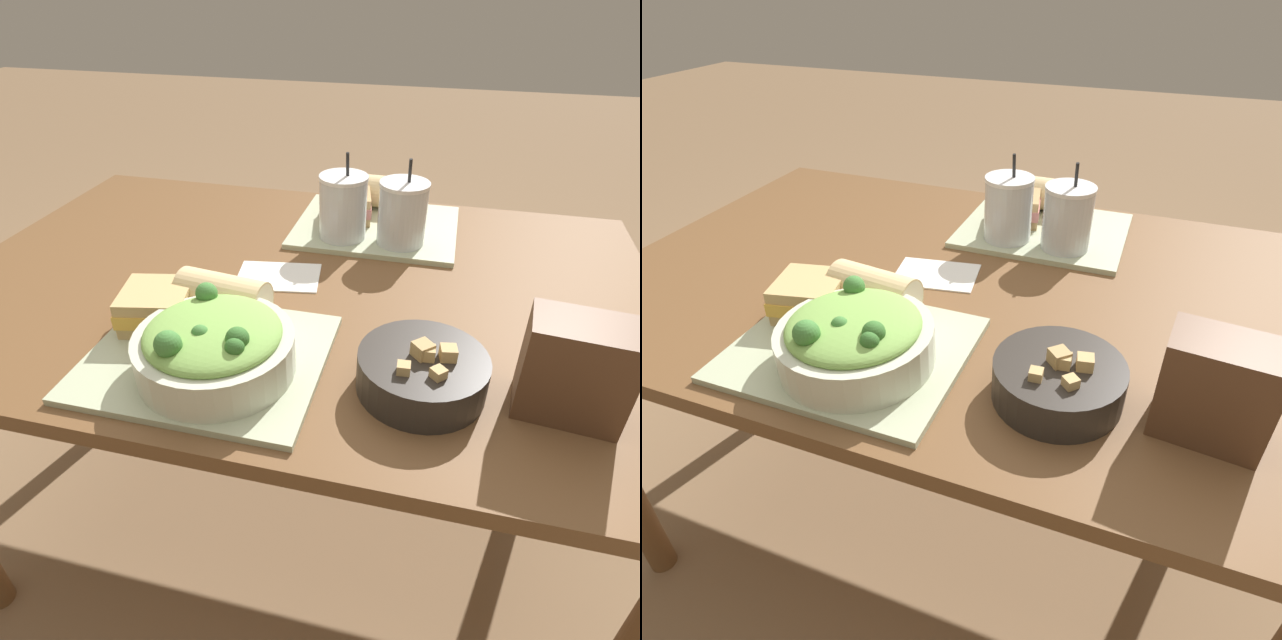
% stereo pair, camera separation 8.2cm
% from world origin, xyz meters
% --- Properties ---
extents(ground_plane, '(12.00, 12.00, 0.00)m').
position_xyz_m(ground_plane, '(0.00, 0.00, 0.00)').
color(ground_plane, '#846647').
extents(dining_table, '(1.39, 0.94, 0.74)m').
position_xyz_m(dining_table, '(0.00, 0.00, 0.65)').
color(dining_table, brown).
rests_on(dining_table, ground_plane).
extents(tray_near, '(0.37, 0.31, 0.01)m').
position_xyz_m(tray_near, '(-0.07, -0.28, 0.74)').
color(tray_near, '#B2BC99').
rests_on(tray_near, dining_table).
extents(tray_far, '(0.37, 0.31, 0.01)m').
position_xyz_m(tray_far, '(0.12, 0.28, 0.74)').
color(tray_far, '#B2BC99').
rests_on(tray_far, dining_table).
extents(salad_bowl, '(0.24, 0.24, 0.11)m').
position_xyz_m(salad_bowl, '(-0.04, -0.31, 0.79)').
color(salad_bowl, beige).
rests_on(salad_bowl, tray_near).
extents(soup_bowl, '(0.19, 0.19, 0.08)m').
position_xyz_m(soup_bowl, '(0.27, -0.27, 0.77)').
color(soup_bowl, '#2D2823').
rests_on(soup_bowl, dining_table).
extents(sandwich_near, '(0.14, 0.13, 0.06)m').
position_xyz_m(sandwich_near, '(-0.18, -0.22, 0.78)').
color(sandwich_near, tan).
rests_on(sandwich_near, tray_near).
extents(baguette_near, '(0.17, 0.10, 0.08)m').
position_xyz_m(baguette_near, '(-0.08, -0.17, 0.79)').
color(baguette_near, '#DBBC84').
rests_on(baguette_near, tray_near).
extents(sandwich_far, '(0.13, 0.13, 0.06)m').
position_xyz_m(sandwich_far, '(0.05, 0.30, 0.78)').
color(sandwich_far, tan).
rests_on(sandwich_far, tray_far).
extents(baguette_far, '(0.15, 0.08, 0.08)m').
position_xyz_m(baguette_far, '(0.07, 0.39, 0.79)').
color(baguette_far, '#DBBC84').
rests_on(baguette_far, tray_far).
extents(drink_cup_dark, '(0.11, 0.11, 0.19)m').
position_xyz_m(drink_cup_dark, '(0.05, 0.19, 0.81)').
color(drink_cup_dark, silver).
rests_on(drink_cup_dark, tray_far).
extents(drink_cup_red, '(0.11, 0.11, 0.19)m').
position_xyz_m(drink_cup_red, '(0.18, 0.19, 0.81)').
color(drink_cup_red, silver).
rests_on(drink_cup_red, tray_far).
extents(chip_bag, '(0.15, 0.10, 0.15)m').
position_xyz_m(chip_bag, '(0.47, -0.27, 0.81)').
color(chip_bag, brown).
rests_on(chip_bag, dining_table).
extents(napkin_folded, '(0.18, 0.14, 0.00)m').
position_xyz_m(napkin_folded, '(-0.04, -0.00, 0.74)').
color(napkin_folded, white).
rests_on(napkin_folded, dining_table).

